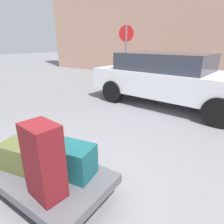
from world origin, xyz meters
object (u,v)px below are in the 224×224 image
suitcase_maroon_stacked_top (44,162)px  no_parking_sign (126,53)px  duffel_bag_teal_front_right (70,159)px  parked_car (170,78)px  duffel_bag_olive_center (25,157)px  luggage_cart (51,178)px

suitcase_maroon_stacked_top → no_parking_sign: 5.28m
duffel_bag_teal_front_right → suitcase_maroon_stacked_top: suitcase_maroon_stacked_top is taller
duffel_bag_teal_front_right → parked_car: 4.17m
duffel_bag_teal_front_right → suitcase_maroon_stacked_top: size_ratio=0.74×
duffel_bag_teal_front_right → parked_car: bearing=84.3°
duffel_bag_olive_center → no_parking_sign: bearing=95.9°
luggage_cart → duffel_bag_olive_center: duffel_bag_olive_center is taller
suitcase_maroon_stacked_top → no_parking_sign: size_ratio=0.32×
parked_car → suitcase_maroon_stacked_top: bearing=-85.3°
duffel_bag_teal_front_right → suitcase_maroon_stacked_top: bearing=-90.2°
luggage_cart → no_parking_sign: 5.07m
suitcase_maroon_stacked_top → duffel_bag_olive_center: 0.58m
duffel_bag_teal_front_right → parked_car: parked_car is taller
luggage_cart → duffel_bag_teal_front_right: 0.32m
parked_car → duffel_bag_teal_front_right: bearing=-85.7°
duffel_bag_teal_front_right → suitcase_maroon_stacked_top: (0.06, -0.34, 0.19)m
duffel_bag_teal_front_right → no_parking_sign: bearing=103.4°
duffel_bag_olive_center → parked_car: 4.38m
luggage_cart → no_parking_sign: (-1.77, 4.63, 1.10)m
parked_car → no_parking_sign: no_parking_sign is taller
luggage_cart → suitcase_maroon_stacked_top: suitcase_maroon_stacked_top is taller
suitcase_maroon_stacked_top → parked_car: parked_car is taller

